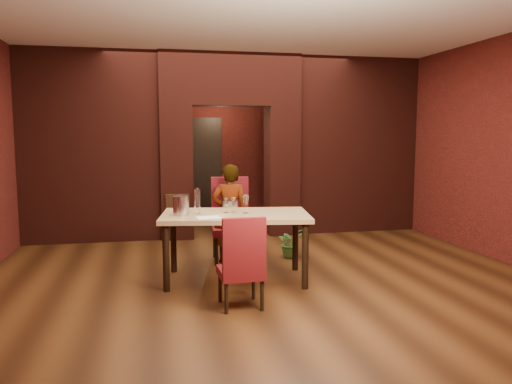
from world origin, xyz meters
TOP-DOWN VIEW (x-y plane):
  - floor at (0.00, 0.00)m, footprint 8.00×8.00m
  - ceiling at (0.00, 0.00)m, footprint 7.00×8.00m
  - wall_back at (0.00, 4.00)m, footprint 7.00×0.04m
  - wall_front at (0.00, -4.00)m, footprint 7.00×0.04m
  - wall_right at (3.50, 0.00)m, footprint 0.04×8.00m
  - pillar_left at (-0.95, 2.00)m, footprint 0.55×0.55m
  - pillar_right at (0.95, 2.00)m, footprint 0.55×0.55m
  - lintel at (0.00, 2.00)m, footprint 2.45×0.55m
  - wing_wall_left at (-2.36, 2.00)m, footprint 2.28×0.35m
  - wing_wall_right at (2.36, 2.00)m, footprint 2.28×0.35m
  - vent_panel at (-0.95, 1.71)m, footprint 0.40×0.03m
  - rear_door at (-0.40, 3.94)m, footprint 0.90×0.08m
  - rear_door_frame at (-0.40, 3.90)m, footprint 1.02×0.04m
  - dining_table at (-0.36, -0.77)m, footprint 1.92×1.26m
  - chair_far at (-0.27, 0.17)m, footprint 0.58×0.58m
  - chair_near at (-0.47, -1.73)m, footprint 0.46×0.46m
  - person_seated at (-0.30, 0.10)m, footprint 0.55×0.40m
  - wine_glass_a at (-0.47, -0.69)m, footprint 0.07×0.07m
  - wine_glass_b at (-0.37, -0.66)m, footprint 0.07×0.07m
  - wine_glass_c at (-0.24, -0.78)m, footprint 0.09×0.09m
  - tasting_sheet at (-0.72, -1.01)m, footprint 0.31×0.25m
  - wine_bucket at (-1.03, -0.78)m, footprint 0.19×0.19m
  - water_bottle at (-0.83, -0.71)m, footprint 0.07×0.07m
  - potted_plant at (0.62, 0.20)m, footprint 0.50×0.47m

SIDE VIEW (x-z plane):
  - floor at x=0.00m, z-range 0.00..0.00m
  - potted_plant at x=0.62m, z-range 0.00..0.45m
  - dining_table at x=-0.36m, z-range 0.00..0.84m
  - chair_near at x=-0.47m, z-range 0.00..0.98m
  - vent_panel at x=-0.95m, z-range 0.30..0.80m
  - chair_far at x=-0.27m, z-range 0.00..1.19m
  - person_seated at x=-0.30m, z-range 0.00..1.40m
  - tasting_sheet at x=-0.72m, z-range 0.84..0.85m
  - wine_glass_a at x=-0.47m, z-range 0.84..1.02m
  - wine_glass_b at x=-0.37m, z-range 0.84..1.02m
  - wine_glass_c at x=-0.24m, z-range 0.84..1.06m
  - wine_bucket at x=-1.03m, z-range 0.84..1.08m
  - water_bottle at x=-0.83m, z-range 0.84..1.16m
  - rear_door at x=-0.40m, z-range 0.00..2.10m
  - rear_door_frame at x=-0.40m, z-range -0.06..2.16m
  - pillar_left at x=-0.95m, z-range 0.00..2.30m
  - pillar_right at x=0.95m, z-range 0.00..2.30m
  - wall_back at x=0.00m, z-range 0.00..3.20m
  - wall_front at x=0.00m, z-range 0.00..3.20m
  - wall_right at x=3.50m, z-range 0.00..3.20m
  - wing_wall_left at x=-2.36m, z-range 0.00..3.20m
  - wing_wall_right at x=2.36m, z-range 0.00..3.20m
  - lintel at x=0.00m, z-range 2.30..3.20m
  - ceiling at x=0.00m, z-range 3.18..3.22m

